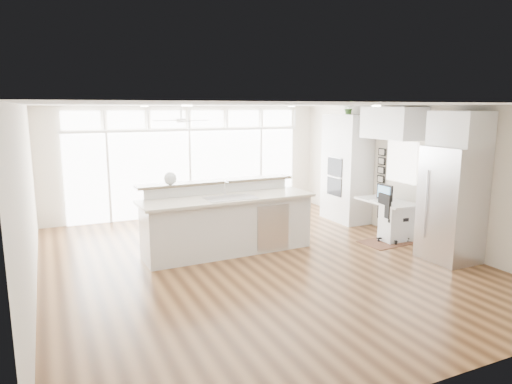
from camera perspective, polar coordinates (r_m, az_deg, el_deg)
name	(u,v)px	position (r m, az deg, el deg)	size (l,w,h in m)	color
floor	(257,262)	(8.11, 0.09, -8.69)	(7.00, 8.00, 0.02)	#482A16
ceiling	(257,105)	(7.65, 0.10, 10.84)	(7.00, 8.00, 0.02)	white
wall_back	(189,161)	(11.48, -8.41, 3.87)	(7.00, 0.04, 2.70)	beige
wall_front	(440,252)	(4.56, 22.05, -6.91)	(7.00, 0.04, 2.70)	beige
wall_left	(28,203)	(7.06, -26.60, -1.27)	(0.04, 8.00, 2.70)	beige
wall_right	(413,173)	(9.76, 19.07, 2.25)	(0.04, 8.00, 2.70)	beige
glass_wall	(190,173)	(11.46, -8.28, 2.35)	(5.80, 0.06, 2.08)	white
transom_row	(188,119)	(11.35, -8.46, 9.01)	(5.90, 0.06, 0.40)	white
desk_window	(402,162)	(9.92, 17.77, 3.61)	(0.04, 0.85, 0.85)	white
ceiling_fan	(181,116)	(10.11, -9.35, 9.38)	(1.16, 1.16, 0.32)	silver
recessed_lights	(252,106)	(7.84, -0.53, 10.69)	(3.40, 3.00, 0.02)	white
oven_cabinet	(346,168)	(10.93, 11.24, 2.92)	(0.64, 1.20, 2.50)	silver
desk_nook	(386,218)	(9.90, 15.99, -3.18)	(0.72, 1.30, 0.76)	silver
upper_cabinets	(393,123)	(9.67, 16.76, 8.26)	(0.64, 1.30, 0.64)	silver
refrigerator	(452,204)	(8.62, 23.26, -1.43)	(0.76, 0.90, 2.00)	silver
fridge_cabinet	(460,129)	(8.51, 24.17, 7.21)	(0.64, 0.90, 0.60)	silver
framed_photos	(382,166)	(10.40, 15.42, 3.20)	(0.06, 0.22, 0.80)	black
kitchen_island	(228,219)	(8.43, -3.51, -3.33)	(3.23, 1.22, 1.28)	silver
rug	(386,242)	(9.51, 15.89, -6.08)	(0.95, 0.69, 0.01)	#331910
office_chair	(393,218)	(9.57, 16.73, -3.07)	(0.50, 0.46, 0.96)	black
fishbowl	(170,178)	(8.34, -10.67, 1.68)	(0.23, 0.23, 0.23)	silver
monitor	(385,192)	(9.74, 15.80, -0.03)	(0.07, 0.43, 0.36)	black
keyboard	(378,201)	(9.66, 14.98, -1.11)	(0.13, 0.34, 0.02)	silver
potted_plant	(349,109)	(10.83, 11.51, 10.12)	(0.28, 0.31, 0.24)	#335725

